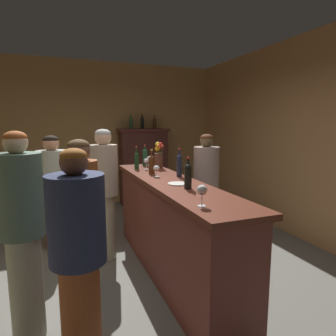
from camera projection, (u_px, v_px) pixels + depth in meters
name	position (u px, v px, depth m)	size (l,w,h in m)	color
floor	(140.00, 281.00, 3.14)	(8.53, 8.53, 0.00)	slate
wall_back	(95.00, 135.00, 6.01)	(5.18, 0.12, 2.94)	tan
wall_right	(327.00, 140.00, 3.84)	(0.12, 6.68, 2.94)	tan
bar_counter	(171.00, 228.00, 3.21)	(0.55, 2.76, 1.08)	brown
display_cabinet	(143.00, 165.00, 6.13)	(1.04, 0.47, 1.59)	#492421
wine_bottle_rose	(152.00, 163.00, 3.54)	(0.08, 0.08, 0.30)	#4B2812
wine_bottle_merlot	(137.00, 160.00, 3.92)	(0.06, 0.06, 0.31)	#143819
wine_bottle_pinot	(179.00, 164.00, 3.35)	(0.06, 0.06, 0.32)	#1E253B
wine_bottle_riesling	(145.00, 156.00, 4.25)	(0.08, 0.08, 0.31)	#193D24
wine_bottle_chardonnay	(188.00, 175.00, 2.72)	(0.07, 0.07, 0.30)	black
wine_glass_front	(156.00, 169.00, 3.35)	(0.07, 0.07, 0.13)	white
wine_glass_mid	(146.00, 161.00, 3.88)	(0.07, 0.07, 0.15)	white
wine_glass_rear	(202.00, 191.00, 2.13)	(0.08, 0.08, 0.16)	white
wine_glass_spare	(150.00, 159.00, 4.14)	(0.08, 0.08, 0.15)	white
flower_arrangement	(159.00, 156.00, 4.00)	(0.13, 0.14, 0.36)	#553224
cheese_plate	(177.00, 184.00, 2.93)	(0.20, 0.20, 0.01)	white
display_bottle_left	(131.00, 122.00, 5.91)	(0.07, 0.07, 0.31)	#294F33
display_bottle_midleft	(142.00, 122.00, 5.99)	(0.07, 0.07, 0.31)	black
display_bottle_center	(155.00, 123.00, 6.09)	(0.07, 0.07, 0.29)	#4A2B19
patron_tall	(54.00, 188.00, 3.90)	(0.40, 0.40, 1.53)	brown
patron_by_cabinet	(22.00, 229.00, 2.20)	(0.35, 0.35, 1.63)	#989B86
patron_redhead	(82.00, 213.00, 2.69)	(0.32, 0.32, 1.55)	#4E6A4B
patron_in_navy	(105.00, 188.00, 3.56)	(0.33, 0.33, 1.62)	#AFAB8F
patron_near_entrance	(78.00, 255.00, 1.89)	(0.37, 0.37, 1.53)	brown
bartender	(206.00, 184.00, 4.10)	(0.36, 0.36, 1.54)	#343035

